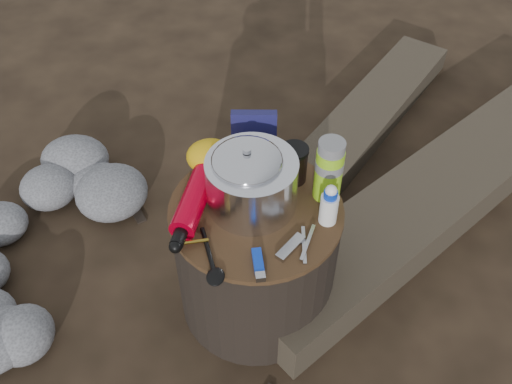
# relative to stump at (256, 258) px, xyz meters

# --- Properties ---
(ground) EXTENTS (60.00, 60.00, 0.00)m
(ground) POSITION_rel_stump_xyz_m (0.00, 0.00, -0.21)
(ground) COLOR black
(ground) RESTS_ON ground
(stump) EXTENTS (0.45, 0.45, 0.42)m
(stump) POSITION_rel_stump_xyz_m (0.00, 0.00, 0.00)
(stump) COLOR black
(stump) RESTS_ON ground
(rock_ring) EXTENTS (0.39, 0.85, 0.17)m
(rock_ring) POSITION_rel_stump_xyz_m (-0.69, 0.13, -0.12)
(rock_ring) COLOR slate
(rock_ring) RESTS_ON ground
(log_main) EXTENTS (1.43, 1.40, 0.14)m
(log_main) POSITION_rel_stump_xyz_m (0.63, 0.44, -0.14)
(log_main) COLOR #393125
(log_main) RESTS_ON ground
(log_small) EXTENTS (0.78, 1.10, 0.10)m
(log_small) POSITION_rel_stump_xyz_m (0.41, 0.86, -0.16)
(log_small) COLOR #393125
(log_small) RESTS_ON ground
(foil_windscreen) EXTENTS (0.23, 0.23, 0.14)m
(foil_windscreen) POSITION_rel_stump_xyz_m (-0.01, 0.02, 0.28)
(foil_windscreen) COLOR silver
(foil_windscreen) RESTS_ON stump
(camping_pot) EXTENTS (0.17, 0.17, 0.17)m
(camping_pot) POSITION_rel_stump_xyz_m (-0.02, 0.03, 0.30)
(camping_pot) COLOR silver
(camping_pot) RESTS_ON stump
(fuel_bottle) EXTENTS (0.11, 0.28, 0.07)m
(fuel_bottle) POSITION_rel_stump_xyz_m (-0.16, -0.01, 0.24)
(fuel_bottle) COLOR #BA0019
(fuel_bottle) RESTS_ON stump
(thermos) EXTENTS (0.07, 0.07, 0.18)m
(thermos) POSITION_rel_stump_xyz_m (0.18, 0.06, 0.30)
(thermos) COLOR #93D81C
(thermos) RESTS_ON stump
(travel_mug) EXTENTS (0.07, 0.07, 0.11)m
(travel_mug) POSITION_rel_stump_xyz_m (0.09, 0.12, 0.26)
(travel_mug) COLOR black
(travel_mug) RESTS_ON stump
(stuff_sack) EXTENTS (0.13, 0.11, 0.09)m
(stuff_sack) POSITION_rel_stump_xyz_m (-0.13, 0.14, 0.25)
(stuff_sack) COLOR gold
(stuff_sack) RESTS_ON stump
(food_pouch) EXTENTS (0.12, 0.03, 0.16)m
(food_pouch) POSITION_rel_stump_xyz_m (-0.02, 0.19, 0.29)
(food_pouch) COLOR #17164B
(food_pouch) RESTS_ON stump
(lighter) EXTENTS (0.04, 0.09, 0.02)m
(lighter) POSITION_rel_stump_xyz_m (0.01, -0.17, 0.22)
(lighter) COLOR #0D35BD
(lighter) RESTS_ON stump
(multitool) EXTENTS (0.07, 0.09, 0.01)m
(multitool) POSITION_rel_stump_xyz_m (0.09, -0.13, 0.21)
(multitool) COLOR #AEAEB3
(multitool) RESTS_ON stump
(pot_grabber) EXTENTS (0.04, 0.12, 0.01)m
(pot_grabber) POSITION_rel_stump_xyz_m (0.12, -0.11, 0.21)
(pot_grabber) COLOR #AEAEB3
(pot_grabber) RESTS_ON stump
(spork) EXTENTS (0.09, 0.17, 0.01)m
(spork) POSITION_rel_stump_xyz_m (-0.11, -0.15, 0.22)
(spork) COLOR black
(spork) RESTS_ON stump
(squeeze_bottle) EXTENTS (0.05, 0.05, 0.11)m
(squeeze_bottle) POSITION_rel_stump_xyz_m (0.18, -0.03, 0.26)
(squeeze_bottle) COLOR white
(squeeze_bottle) RESTS_ON stump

